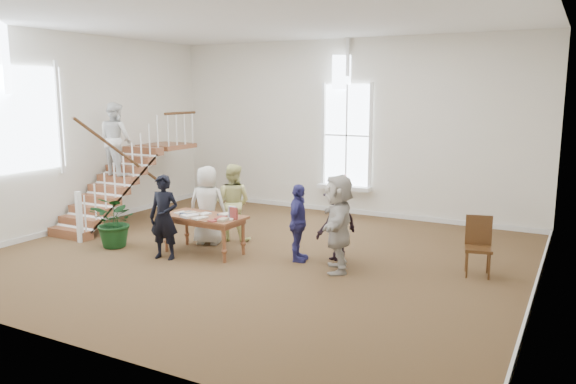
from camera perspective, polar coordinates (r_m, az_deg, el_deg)
The scene contains 12 objects.
ground at distance 11.10m, azimuth -3.01°, elevation -6.46°, with size 10.00×10.00×0.00m, color #4C381E.
room_shell at distance 14.83m, azimuth 5.79°, elevation -0.64°, with size 10.49×10.00×10.00m.
staircase at distance 14.02m, azimuth -16.83°, elevation 3.38°, with size 1.10×4.10×2.92m.
library_table at distance 11.19m, azimuth -8.55°, elevation -2.78°, with size 1.67×0.89×0.83m.
police_officer at distance 10.96m, azimuth -12.48°, elevation -2.52°, with size 0.59×0.39×1.63m, color black.
elderly_woman at distance 11.85m, azimuth -8.19°, elevation -1.34°, with size 0.81×0.53×1.66m, color silver.
person_yellow at distance 12.08m, azimuth -5.64°, elevation -1.06°, with size 0.81×0.63×1.66m, color #DDDD8A.
woman_cluster_a at distance 10.57m, azimuth 1.04°, elevation -3.16°, with size 0.87×0.36×1.48m, color navy.
woman_cluster_b at distance 10.72m, azimuth 4.99°, elevation -3.11°, with size 0.93×0.53×1.44m, color black.
woman_cluster_c at distance 9.99m, azimuth 5.12°, elevation -3.18°, with size 1.63×0.52×1.75m, color beige.
floor_plant at distance 12.07m, azimuth -17.09°, elevation -2.88°, with size 0.98×0.85×1.08m, color #123916.
side_chair at distance 10.39m, azimuth 18.78°, elevation -4.84°, with size 0.54×0.54×1.04m.
Camera 1 is at (5.53, -9.08, 3.19)m, focal length 35.00 mm.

